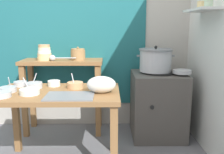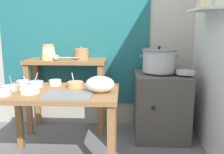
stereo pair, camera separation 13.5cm
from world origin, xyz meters
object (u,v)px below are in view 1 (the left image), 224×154
prep_bowl_4 (8,89)px  prep_bowl_5 (20,84)px  prep_table (58,103)px  steamer_pot (155,60)px  prep_bowl_1 (1,94)px  serving_tray (70,96)px  prep_bowl_3 (30,91)px  back_shelf_table (63,78)px  prep_bowl_2 (75,85)px  clay_pot (78,54)px  bowl_stack_enamel (44,53)px  prep_bowl_0 (34,85)px  prep_bowl_6 (54,83)px  ladle (54,58)px  plastic_bag (101,84)px  stove_block (158,104)px  wide_pan (182,72)px

prep_bowl_4 → prep_bowl_5: 0.22m
prep_table → steamer_pot: size_ratio=2.55×
prep_bowl_1 → steamer_pot: bearing=31.2°
steamer_pot → serving_tray: size_ratio=1.08×
steamer_pot → prep_bowl_3: bearing=-147.6°
back_shelf_table → prep_bowl_2: bearing=-70.0°
clay_pot → bowl_stack_enamel: bowl_stack_enamel is taller
clay_pot → prep_bowl_4: (-0.53, -0.80, -0.22)m
prep_bowl_0 → prep_bowl_3: prep_bowl_3 is taller
bowl_stack_enamel → prep_bowl_5: bearing=-100.8°
prep_bowl_1 → prep_bowl_3: prep_bowl_3 is taller
prep_bowl_2 → prep_bowl_6: size_ratio=1.25×
back_shelf_table → clay_pot: clay_pot is taller
steamer_pot → prep_bowl_6: size_ratio=3.63×
ladle → plastic_bag: 0.95m
prep_table → stove_block: 1.25m
ladle → prep_bowl_0: bearing=-97.0°
steamer_pot → prep_bowl_2: bearing=-147.0°
steamer_pot → prep_bowl_4: size_ratio=2.97×
ladle → plastic_bag: (0.57, -0.74, -0.14)m
prep_bowl_3 → prep_bowl_5: bearing=121.6°
back_shelf_table → prep_bowl_2: back_shelf_table is taller
wide_pan → prep_bowl_1: bearing=-156.9°
ladle → prep_bowl_4: bearing=-110.1°
back_shelf_table → prep_bowl_1: size_ratio=6.18×
clay_pot → prep_bowl_1: size_ratio=1.10×
prep_bowl_1 → prep_bowl_3: (0.20, 0.09, 0.00)m
plastic_bag → back_shelf_table: bearing=120.6°
bowl_stack_enamel → prep_bowl_1: 0.98m
back_shelf_table → clay_pot: 0.35m
steamer_pot → prep_bowl_0: size_ratio=2.76×
prep_table → prep_bowl_6: prep_bowl_6 is taller
plastic_bag → prep_bowl_2: 0.31m
prep_bowl_0 → prep_bowl_5: bearing=152.9°
serving_tray → wide_pan: (1.14, 0.71, 0.07)m
prep_bowl_0 → prep_bowl_6: (0.17, 0.08, -0.00)m
prep_bowl_1 → prep_bowl_6: size_ratio=1.30×
prep_bowl_5 → bowl_stack_enamel: bearing=79.2°
ladle → prep_bowl_3: bearing=-92.9°
prep_bowl_1 → prep_bowl_6: bearing=48.3°
back_shelf_table → prep_bowl_1: back_shelf_table is taller
prep_table → prep_bowl_0: prep_bowl_0 is taller
plastic_bag → prep_bowl_6: 0.54m
ladle → prep_bowl_0: size_ratio=1.97×
steamer_pot → plastic_bag: (-0.60, -0.73, -0.12)m
prep_bowl_2 → prep_bowl_6: (-0.22, 0.08, -0.00)m
prep_bowl_6 → bowl_stack_enamel: bearing=111.8°
stove_block → bowl_stack_enamel: 1.47m
prep_bowl_1 → prep_bowl_3: bearing=22.9°
clay_pot → bowl_stack_enamel: size_ratio=0.93×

